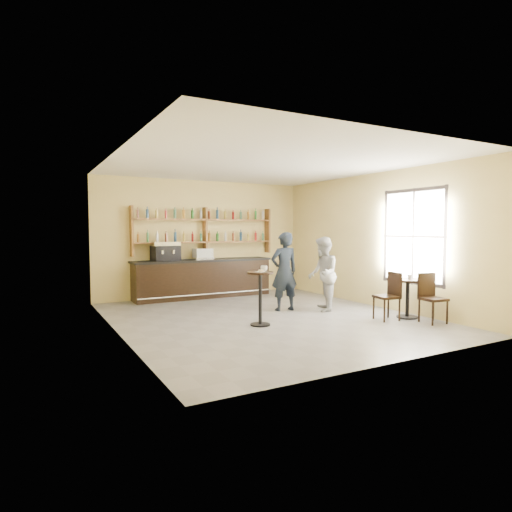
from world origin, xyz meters
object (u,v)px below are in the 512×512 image
bar_counter (203,278)px  pedestal_table (260,299)px  patron_second (323,274)px  pastry_case (203,254)px  chair_south (433,298)px  chair_west (387,296)px  man_main (284,271)px  cafe_table (407,298)px  espresso_machine (166,251)px

bar_counter → pedestal_table: 3.72m
pedestal_table → patron_second: (1.97, 0.61, 0.32)m
pastry_case → chair_south: bearing=-63.7°
chair_west → patron_second: bearing=-150.5°
man_main → chair_west: (1.28, -1.88, -0.41)m
patron_second → bar_counter: bearing=-119.5°
cafe_table → chair_south: (0.05, -0.60, 0.08)m
man_main → chair_west: size_ratio=1.83×
man_main → cafe_table: (1.83, -1.93, -0.49)m
cafe_table → chair_south: size_ratio=0.83×
chair_south → cafe_table: bearing=102.2°
chair_west → patron_second: size_ratio=0.58×
man_main → cafe_table: bearing=138.4°
pastry_case → chair_west: pastry_case is taller
pastry_case → cafe_table: (2.76, -4.58, -0.78)m
patron_second → chair_south: bearing=60.8°
man_main → cafe_table: man_main is taller
pastry_case → chair_south: size_ratio=0.50×
espresso_machine → cafe_table: size_ratio=0.84×
pedestal_table → man_main: bearing=41.1°
bar_counter → chair_west: 5.04m
bar_counter → pedestal_table: same height
bar_counter → chair_south: bearing=-61.5°
bar_counter → pastry_case: size_ratio=7.79×
espresso_machine → chair_west: 5.63m
espresso_machine → cafe_table: (3.79, -4.58, -0.88)m
chair_south → chair_west: bearing=140.2°
bar_counter → pastry_case: pastry_case is taller
cafe_table → chair_west: size_ratio=0.83×
pastry_case → pedestal_table: pastry_case is taller
bar_counter → chair_west: bearing=-64.0°
chair_west → cafe_table: bearing=93.8°
espresso_machine → patron_second: patron_second is taller
pedestal_table → man_main: size_ratio=0.58×
pastry_case → patron_second: 3.55m
pastry_case → man_main: bearing=-72.8°
pastry_case → patron_second: bearing=-63.8°
pastry_case → chair_west: size_ratio=0.50×
bar_counter → chair_south: (2.81, -5.18, -0.03)m
pastry_case → man_main: (0.93, -2.65, -0.29)m
chair_south → patron_second: 2.39m
pedestal_table → pastry_case: bearing=85.5°
espresso_machine → pastry_case: (1.03, 0.00, -0.10)m
pedestal_table → chair_south: 3.43m
bar_counter → espresso_machine: espresso_machine is taller
pastry_case → chair_south: pastry_case is taller
man_main → chair_south: (1.88, -2.53, -0.40)m
chair_west → chair_south: 0.88m
man_main → cafe_table: size_ratio=2.19×
patron_second → man_main: bearing=-89.2°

